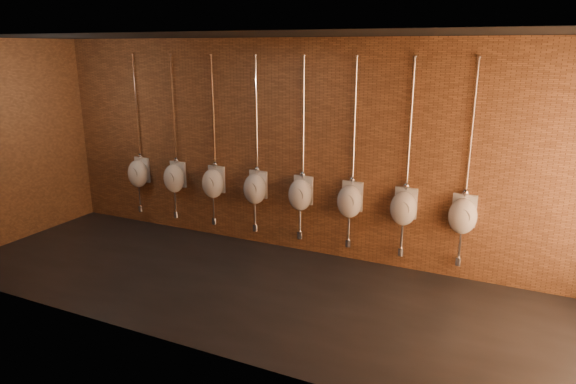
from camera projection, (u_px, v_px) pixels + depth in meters
name	position (u px, v px, depth m)	size (l,w,h in m)	color
ground	(245.00, 286.00, 6.82)	(8.50, 8.50, 0.00)	black
room_shell	(242.00, 137.00, 6.27)	(8.54, 3.04, 3.22)	black
urinal_0	(138.00, 173.00, 8.96)	(0.39, 0.34, 2.72)	white
urinal_1	(174.00, 177.00, 8.64)	(0.39, 0.34, 2.72)	white
urinal_2	(213.00, 182.00, 8.31)	(0.39, 0.34, 2.72)	white
urinal_3	(255.00, 188.00, 7.99)	(0.39, 0.34, 2.72)	white
urinal_4	(301.00, 194.00, 7.67)	(0.39, 0.34, 2.72)	white
urinal_5	(350.00, 200.00, 7.35)	(0.39, 0.34, 2.72)	white
urinal_6	(404.00, 207.00, 7.03)	(0.39, 0.34, 2.72)	white
urinal_7	(463.00, 215.00, 6.71)	(0.39, 0.34, 2.72)	white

